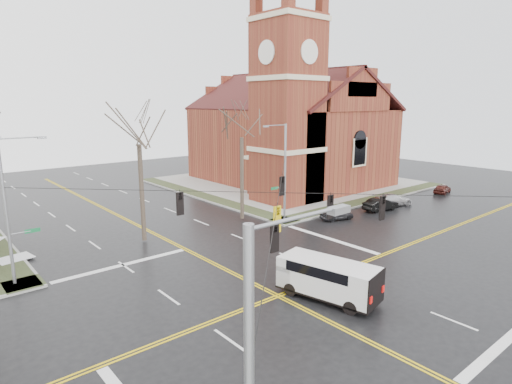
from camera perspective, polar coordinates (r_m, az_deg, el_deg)
ground at (r=25.80m, az=2.96°, el=-13.67°), size 120.00×120.00×0.00m
sidewalks at (r=25.77m, az=2.96°, el=-13.52°), size 80.00×80.00×0.17m
road_markings at (r=25.80m, az=2.96°, el=-13.66°), size 100.00×100.00×0.01m
church at (r=58.34m, az=4.33°, el=9.33°), size 24.28×27.48×27.50m
signal_pole_ne at (r=39.87m, az=3.71°, el=3.03°), size 2.75×0.22×9.00m
signal_pole_nw at (r=29.49m, az=-30.08°, el=-1.82°), size 2.75×0.22×9.00m
span_wires at (r=23.77m, az=3.12°, el=-0.09°), size 23.02×23.02×0.03m
traffic_signals at (r=23.48m, az=4.21°, el=-2.14°), size 8.21×8.26×1.30m
cargo_van at (r=25.41m, az=9.10°, el=-10.99°), size 3.51×6.18×2.22m
parked_car_a at (r=41.78m, az=10.71°, el=-2.89°), size 3.54×2.22×1.12m
parked_car_b at (r=46.29m, az=16.28°, el=-1.58°), size 4.16×2.04×1.31m
parked_car_c at (r=48.96m, az=17.79°, el=-0.98°), size 4.68×3.17×1.26m
parked_car_d at (r=57.35m, az=23.59°, el=0.41°), size 3.75×2.16×1.20m
tree_nw_near at (r=34.38m, az=-15.38°, el=7.00°), size 4.00×4.00×11.63m
tree_ne at (r=39.71m, az=-1.93°, el=8.01°), size 4.00×4.00×11.59m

